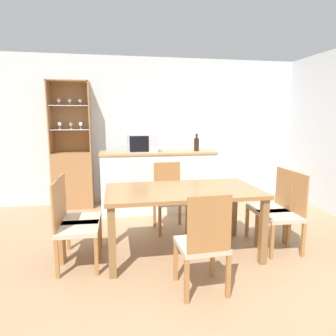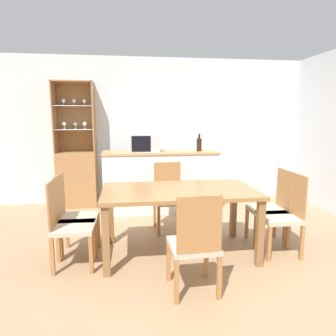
{
  "view_description": "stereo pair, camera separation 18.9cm",
  "coord_description": "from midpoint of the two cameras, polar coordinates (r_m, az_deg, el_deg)",
  "views": [
    {
      "loc": [
        -0.81,
        -2.77,
        1.5
      ],
      "look_at": [
        -0.1,
        1.13,
        0.84
      ],
      "focal_mm": 32.0,
      "sensor_mm": 36.0,
      "label": 1
    },
    {
      "loc": [
        -0.62,
        -2.8,
        1.5
      ],
      "look_at": [
        -0.1,
        1.13,
        0.84
      ],
      "focal_mm": 32.0,
      "sensor_mm": 36.0,
      "label": 2
    }
  ],
  "objects": [
    {
      "name": "ground_plane",
      "position": [
        3.24,
        6.42,
        -18.2
      ],
      "size": [
        18.0,
        18.0,
        0.0
      ],
      "primitive_type": "plane",
      "color": "#A37F5B"
    },
    {
      "name": "wall_back",
      "position": [
        5.46,
        -0.02,
        7.09
      ],
      "size": [
        6.8,
        0.06,
        2.55
      ],
      "color": "silver",
      "rests_on": "ground_plane"
    },
    {
      "name": "kitchen_counter",
      "position": [
        4.87,
        -0.31,
        -2.52
      ],
      "size": [
        1.84,
        0.54,
        0.98
      ],
      "color": "white",
      "rests_on": "ground_plane"
    },
    {
      "name": "display_cabinet",
      "position": [
        5.33,
        -15.94,
        -0.34
      ],
      "size": [
        0.65,
        0.39,
        2.09
      ],
      "color": "#A37042",
      "rests_on": "ground_plane"
    },
    {
      "name": "dining_table",
      "position": [
        3.28,
        3.79,
        -5.56
      ],
      "size": [
        1.65,
        0.9,
        0.74
      ],
      "color": "olive",
      "rests_on": "ground_plane"
    },
    {
      "name": "dining_chair_side_left_far",
      "position": [
        3.45,
        -15.98,
        -8.82
      ],
      "size": [
        0.42,
        0.42,
        0.9
      ],
      "rotation": [
        0.0,
        0.0,
        -1.62
      ],
      "color": "#C1B299",
      "rests_on": "ground_plane"
    },
    {
      "name": "dining_chair_head_far",
      "position": [
        4.07,
        1.58,
        -5.66
      ],
      "size": [
        0.42,
        0.42,
        0.9
      ],
      "rotation": [
        0.0,
        0.0,
        3.19
      ],
      "color": "#C1B299",
      "rests_on": "ground_plane"
    },
    {
      "name": "dining_chair_head_near",
      "position": [
        2.64,
        7.16,
        -14.3
      ],
      "size": [
        0.42,
        0.42,
        0.9
      ],
      "rotation": [
        0.0,
        0.0,
        0.04
      ],
      "color": "#C1B299",
      "rests_on": "ground_plane"
    },
    {
      "name": "dining_chair_side_right_near",
      "position": [
        3.62,
        22.49,
        -8.33
      ],
      "size": [
        0.41,
        0.41,
        0.9
      ],
      "rotation": [
        0.0,
        0.0,
        1.55
      ],
      "color": "#C1B299",
      "rests_on": "ground_plane"
    },
    {
      "name": "dining_chair_side_right_far",
      "position": [
        3.85,
        20.48,
        -7.18
      ],
      "size": [
        0.42,
        0.42,
        0.9
      ],
      "rotation": [
        0.0,
        0.0,
        1.53
      ],
      "color": "#C1B299",
      "rests_on": "ground_plane"
    },
    {
      "name": "dining_chair_side_left_near",
      "position": [
        3.2,
        -16.69,
        -10.34
      ],
      "size": [
        0.41,
        0.41,
        0.9
      ],
      "rotation": [
        0.0,
        0.0,
        -1.59
      ],
      "color": "#C1B299",
      "rests_on": "ground_plane"
    },
    {
      "name": "microwave",
      "position": [
        4.73,
        -3.32,
        4.79
      ],
      "size": [
        0.46,
        0.33,
        0.28
      ],
      "color": "#B7BABF",
      "rests_on": "kitchen_counter"
    },
    {
      "name": "wine_bottle",
      "position": [
        4.85,
        7.07,
        4.51
      ],
      "size": [
        0.08,
        0.08,
        0.28
      ],
      "color": "black",
      "rests_on": "kitchen_counter"
    }
  ]
}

